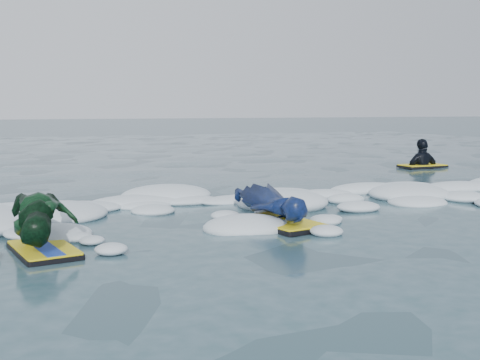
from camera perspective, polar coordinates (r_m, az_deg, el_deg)
name	(u,v)px	position (r m, az deg, el deg)	size (l,w,h in m)	color
ground	(300,219)	(7.14, 5.72, -3.66)	(120.00, 120.00, 0.00)	#162A35
foam_band	(268,205)	(8.08, 2.64, -2.40)	(12.00, 3.10, 0.30)	silver
prone_woman_unit	(274,205)	(6.80, 3.20, -2.42)	(0.79, 1.59, 0.40)	black
prone_child_unit	(43,221)	(5.83, -18.21, -3.74)	(0.71, 1.36, 0.52)	black
waiting_rider_unit	(422,173)	(13.53, 16.88, 0.68)	(1.02, 0.60, 1.48)	black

